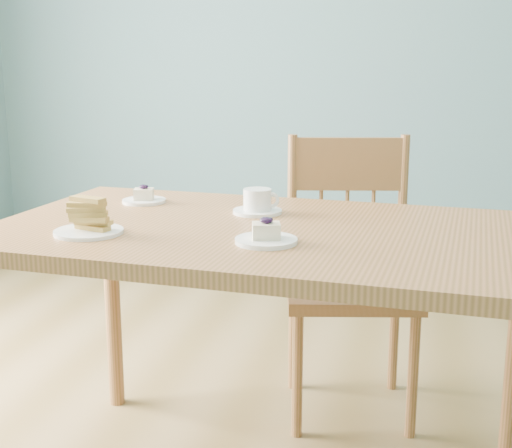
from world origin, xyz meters
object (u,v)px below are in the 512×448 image
cheesecake_plate_far (144,198)px  dining_table (267,256)px  dining_chair (350,274)px  biscotti_plate (88,222)px  cheesecake_plate_near (266,236)px  coffee_cup (258,203)px

cheesecake_plate_far → dining_table: bearing=-28.3°
dining_chair → biscotti_plate: 1.08m
dining_table → cheesecake_plate_far: 0.54m
dining_chair → cheesecake_plate_near: bearing=-112.6°
cheesecake_plate_far → biscotti_plate: biscotti_plate is taller
dining_table → cheesecake_plate_near: size_ratio=9.96×
cheesecake_plate_far → coffee_cup: coffee_cup is taller
dining_chair → cheesecake_plate_near: (-0.14, -0.79, 0.33)m
dining_table → coffee_cup: bearing=114.8°
coffee_cup → cheesecake_plate_far: bearing=166.8°
coffee_cup → biscotti_plate: (-0.39, -0.36, 0.00)m
coffee_cup → biscotti_plate: bearing=-139.8°
dining_chair → dining_table: bearing=-118.5°
biscotti_plate → coffee_cup: bearing=42.7°
dining_table → dining_chair: bearing=77.9°
cheesecake_plate_far → biscotti_plate: (0.01, -0.44, 0.02)m
cheesecake_plate_near → coffee_cup: 0.36m
cheesecake_plate_near → biscotti_plate: bearing=-178.7°
cheesecake_plate_near → biscotti_plate: (-0.49, -0.01, 0.02)m
coffee_cup → cheesecake_plate_near: bearing=-76.1°
cheesecake_plate_far → coffee_cup: size_ratio=0.94×
cheesecake_plate_near → coffee_cup: size_ratio=1.07×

